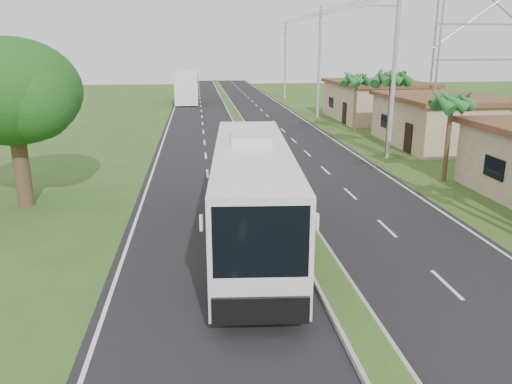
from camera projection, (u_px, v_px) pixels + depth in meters
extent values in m
plane|color=#324F1D|center=(336.00, 291.00, 14.98)|extent=(180.00, 180.00, 0.00)
cube|color=black|center=(257.00, 155.00, 34.06)|extent=(14.00, 160.00, 0.02)
cube|color=gray|center=(257.00, 153.00, 34.03)|extent=(1.20, 160.00, 0.17)
cube|color=#324F1D|center=(257.00, 152.00, 34.01)|extent=(0.95, 160.00, 0.02)
cube|color=silver|center=(158.00, 157.00, 33.31)|extent=(0.12, 160.00, 0.01)
cube|color=silver|center=(352.00, 152.00, 34.81)|extent=(0.12, 160.00, 0.01)
cube|color=#A0856C|center=(441.00, 123.00, 37.07)|extent=(7.00, 10.00, 3.35)
cube|color=brown|center=(443.00, 98.00, 36.56)|extent=(7.60, 10.60, 0.32)
cube|color=#A0856C|center=(376.00, 102.00, 50.40)|extent=(8.00, 11.00, 3.50)
cube|color=brown|center=(377.00, 83.00, 49.87)|extent=(8.60, 11.60, 0.32)
cylinder|color=#473321|center=(448.00, 139.00, 26.84)|extent=(0.26, 0.26, 4.60)
cylinder|color=#473321|center=(389.00, 115.00, 33.34)|extent=(0.26, 0.26, 5.40)
cylinder|color=#473321|center=(355.00, 105.00, 42.06)|extent=(0.26, 0.26, 4.80)
cylinder|color=#473321|center=(21.00, 163.00, 22.62)|extent=(0.70, 0.70, 4.00)
ellipsoid|color=#134512|center=(11.00, 92.00, 21.73)|extent=(6.00, 6.00, 4.68)
sphere|color=#134512|center=(34.00, 101.00, 20.99)|extent=(3.40, 3.40, 3.40)
cylinder|color=gray|center=(395.00, 65.00, 31.43)|extent=(0.28, 0.28, 12.00)
cube|color=gray|center=(380.00, 6.00, 30.32)|extent=(2.40, 0.10, 0.10)
cylinder|color=gray|center=(319.00, 63.00, 50.65)|extent=(0.28, 0.28, 11.00)
cube|color=gray|center=(321.00, 14.00, 49.34)|extent=(1.60, 0.12, 0.12)
cube|color=gray|center=(320.00, 23.00, 49.56)|extent=(1.20, 0.10, 0.10)
cylinder|color=gray|center=(285.00, 61.00, 69.80)|extent=(0.28, 0.28, 10.50)
cube|color=gray|center=(286.00, 27.00, 68.56)|extent=(1.60, 0.12, 0.12)
cube|color=gray|center=(286.00, 34.00, 68.78)|extent=(1.20, 0.10, 0.10)
cylinder|color=gray|center=(438.00, 60.00, 43.35)|extent=(0.18, 0.18, 12.00)
cylinder|color=gray|center=(433.00, 60.00, 44.31)|extent=(0.18, 0.18, 12.00)
cube|color=gray|center=(489.00, 60.00, 44.39)|extent=(10.00, 0.14, 0.14)
cube|color=gray|center=(493.00, 24.00, 43.55)|extent=(10.00, 0.14, 0.14)
cube|color=silver|center=(252.00, 191.00, 17.88)|extent=(3.51, 12.52, 3.24)
cube|color=black|center=(252.00, 168.00, 18.27)|extent=(3.37, 10.06, 1.30)
cube|color=black|center=(261.00, 242.00, 11.86)|extent=(2.32, 0.32, 1.82)
cube|color=#A3240D|center=(253.00, 220.00, 16.87)|extent=(3.02, 5.54, 0.57)
cube|color=yellow|center=(252.00, 213.00, 18.43)|extent=(2.85, 3.28, 0.26)
cube|color=silver|center=(251.00, 137.00, 18.57)|extent=(1.63, 2.57, 0.29)
cylinder|color=black|center=(217.00, 280.00, 14.51)|extent=(0.41, 1.09, 1.07)
cylinder|color=black|center=(296.00, 279.00, 14.60)|extent=(0.41, 1.09, 1.07)
cylinder|color=black|center=(223.00, 205.00, 21.43)|extent=(0.41, 1.09, 1.07)
cylinder|color=black|center=(277.00, 204.00, 21.52)|extent=(0.41, 1.09, 1.07)
cube|color=white|center=(187.00, 87.00, 66.68)|extent=(2.97, 13.06, 3.63)
cube|color=black|center=(187.00, 78.00, 66.92)|extent=(2.98, 9.66, 1.23)
cube|color=orange|center=(187.00, 93.00, 65.79)|extent=(2.95, 6.26, 0.40)
cylinder|color=black|center=(176.00, 102.00, 61.82)|extent=(0.35, 1.09, 1.09)
cylinder|color=black|center=(197.00, 102.00, 62.07)|extent=(0.35, 1.09, 1.09)
cylinder|color=black|center=(180.00, 95.00, 71.55)|extent=(0.35, 1.09, 1.09)
cylinder|color=black|center=(197.00, 94.00, 71.81)|extent=(0.35, 1.09, 1.09)
imported|color=black|center=(241.00, 187.00, 24.05)|extent=(1.95, 1.17, 1.13)
imported|color=maroon|center=(241.00, 170.00, 23.80)|extent=(0.76, 0.63, 1.79)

